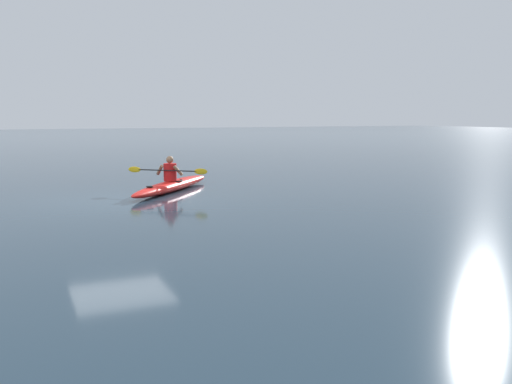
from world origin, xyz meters
name	(u,v)px	position (x,y,z in m)	size (l,w,h in m)	color
ground_plane	(119,201)	(0.00, 0.00, 0.00)	(160.00, 160.00, 0.00)	#233847
kayak	(173,185)	(-1.80, -1.31, 0.16)	(3.56, 4.02, 0.31)	red
kayaker	(170,171)	(-1.69, -1.18, 0.61)	(1.91, 1.64, 0.72)	red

